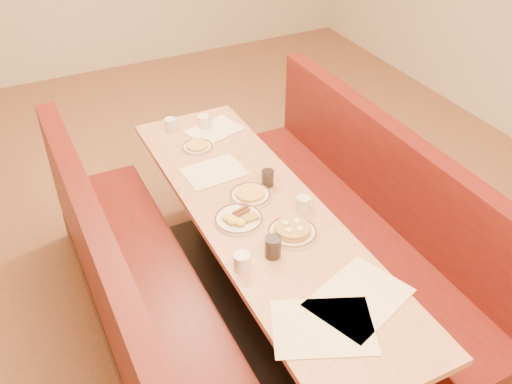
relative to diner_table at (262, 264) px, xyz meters
name	(u,v)px	position (x,y,z in m)	size (l,w,h in m)	color
ground	(261,307)	(0.00, 0.00, -0.37)	(8.00, 8.00, 0.00)	#9E6647
diner_table	(262,264)	(0.00, 0.00, 0.00)	(0.70, 2.50, 0.75)	black
booth_left	(142,307)	(-0.73, 0.00, -0.01)	(0.55, 2.50, 1.05)	#4C3326
booth_right	(364,230)	(0.73, 0.00, -0.01)	(0.55, 2.50, 1.05)	#4C3326
placemat_near_left	(323,327)	(-0.12, -0.83, 0.38)	(0.44, 0.33, 0.00)	beige
placemat_near_right	(359,297)	(0.12, -0.76, 0.38)	(0.45, 0.34, 0.00)	beige
placemat_far_left	(214,172)	(-0.08, 0.50, 0.38)	(0.36, 0.27, 0.00)	beige
placemat_far_right	(214,130)	(0.12, 0.96, 0.38)	(0.35, 0.26, 0.00)	beige
pancake_plate	(292,231)	(0.07, -0.22, 0.40)	(0.27, 0.27, 0.06)	silver
eggs_plate	(239,219)	(-0.14, 0.00, 0.39)	(0.27, 0.27, 0.05)	silver
extra_plate_mid	(250,194)	(0.01, 0.17, 0.39)	(0.24, 0.24, 0.05)	silver
extra_plate_far	(197,147)	(-0.07, 0.79, 0.39)	(0.20, 0.20, 0.04)	silver
coffee_mug_a	(304,203)	(0.22, -0.07, 0.42)	(0.11, 0.08, 0.08)	silver
coffee_mug_b	(243,261)	(-0.28, -0.34, 0.42)	(0.11, 0.08, 0.09)	silver
coffee_mug_c	(204,121)	(0.07, 1.03, 0.42)	(0.11, 0.08, 0.09)	silver
coffee_mug_d	(171,124)	(-0.14, 1.10, 0.42)	(0.11, 0.08, 0.08)	silver
soda_tumbler_near	(273,247)	(-0.10, -0.32, 0.43)	(0.08, 0.08, 0.11)	black
soda_tumbler_mid	(268,178)	(0.15, 0.23, 0.43)	(0.07, 0.07, 0.10)	black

